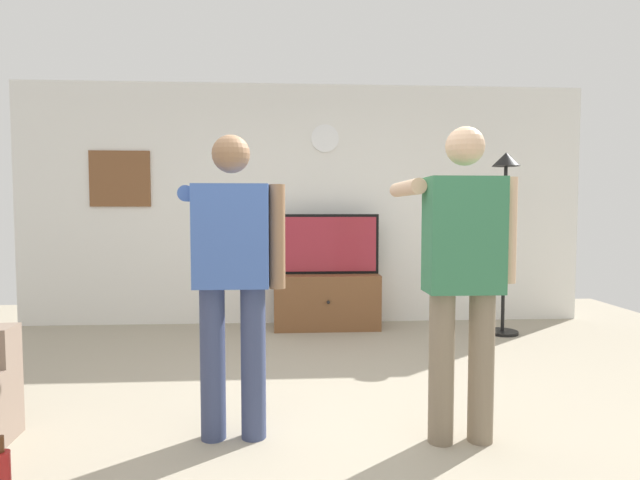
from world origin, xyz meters
name	(u,v)px	position (x,y,z in m)	size (l,w,h in m)	color
ground_plane	(321,433)	(0.00, 0.00, 0.00)	(8.40, 8.40, 0.00)	#9E937F
back_wall	(305,205)	(0.00, 2.95, 1.35)	(6.40, 0.10, 2.70)	silver
tv_stand	(327,301)	(0.23, 2.60, 0.30)	(1.14, 0.45, 0.59)	brown
television	(326,244)	(0.23, 2.65, 0.92)	(1.14, 0.07, 0.65)	black
wall_clock	(325,138)	(0.23, 2.89, 2.09)	(0.31, 0.31, 0.03)	white
framed_picture	(120,179)	(-2.05, 2.90, 1.63)	(0.66, 0.04, 0.62)	brown
floor_lamp	(505,205)	(2.04, 2.24, 1.34)	(0.32, 0.32, 1.88)	black
person_standing_nearer_lamp	(232,268)	(-0.50, -0.01, 0.97)	(0.59, 0.78, 1.70)	#384266
person_standing_nearer_couch	(462,266)	(0.77, -0.13, 0.99)	(0.59, 0.78, 1.74)	#7A6B56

